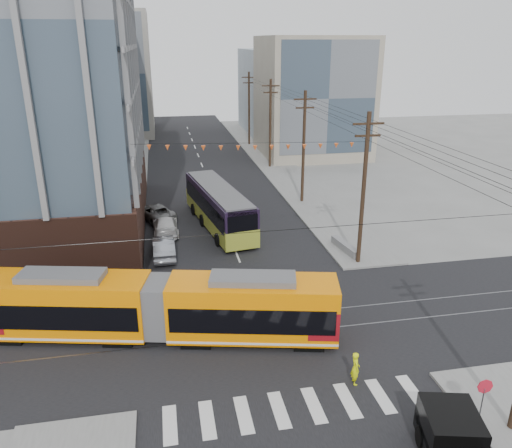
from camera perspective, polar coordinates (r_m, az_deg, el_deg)
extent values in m
plane|color=slate|center=(26.07, 2.85, -16.01)|extent=(160.00, 160.00, 0.00)
cube|color=#8C99A5|center=(73.60, -20.78, 14.01)|extent=(18.00, 16.00, 18.00)
cube|color=gray|center=(71.96, 6.44, 14.23)|extent=(14.00, 14.00, 16.00)
cube|color=gray|center=(92.94, -17.06, 16.09)|extent=(16.00, 18.00, 20.00)
cube|color=#8C99A5|center=(91.75, 3.86, 14.96)|extent=(16.00, 16.00, 14.00)
cylinder|color=black|center=(78.22, -0.80, 12.98)|extent=(0.30, 0.30, 11.00)
imported|color=gray|center=(38.23, -10.50, -2.64)|extent=(1.70, 4.61, 1.51)
imported|color=silver|center=(42.76, -10.30, -0.17)|extent=(2.11, 5.04, 1.45)
imported|color=slate|center=(46.46, -11.43, 1.38)|extent=(4.13, 5.51, 1.39)
imported|color=#E5F50A|center=(24.98, 11.29, -15.85)|extent=(0.45, 0.65, 1.70)
cube|color=gray|center=(39.14, 10.16, -2.68)|extent=(1.34, 3.73, 0.73)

